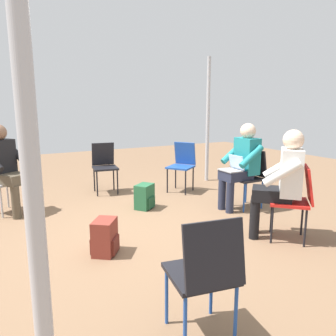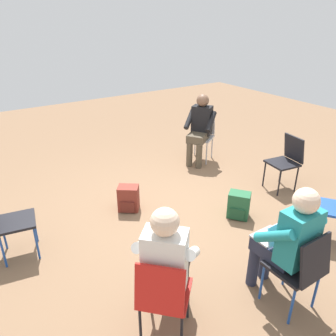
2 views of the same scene
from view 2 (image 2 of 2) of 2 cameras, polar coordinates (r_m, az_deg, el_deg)
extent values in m
plane|color=brown|center=(4.55, 1.10, -8.12)|extent=(14.00, 14.00, 0.00)
cube|color=black|center=(5.29, 19.27, 0.78)|extent=(0.45, 0.45, 0.03)
cylinder|color=black|center=(5.17, 18.80, -2.53)|extent=(0.02, 0.02, 0.42)
cylinder|color=black|center=(5.39, 16.40, -1.02)|extent=(0.02, 0.02, 0.42)
cylinder|color=black|center=(5.39, 21.46, -1.77)|extent=(0.02, 0.02, 0.42)
cylinder|color=black|center=(5.60, 19.06, -0.36)|extent=(0.02, 0.02, 0.42)
cube|color=black|center=(5.34, 21.09, 3.22)|extent=(0.39, 0.15, 0.40)
cube|color=black|center=(3.28, 20.84, -15.83)|extent=(0.40, 0.40, 0.03)
cylinder|color=#1E4799|center=(3.39, 16.02, -18.53)|extent=(0.02, 0.02, 0.42)
cylinder|color=#1E4799|center=(3.60, 19.79, -16.08)|extent=(0.02, 0.02, 0.42)
cylinder|color=#1E4799|center=(3.25, 20.75, -21.60)|extent=(0.02, 0.02, 0.42)
cylinder|color=#1E4799|center=(3.47, 24.36, -18.78)|extent=(0.02, 0.02, 0.42)
cube|color=black|center=(3.07, 24.33, -14.47)|extent=(0.09, 0.38, 0.40)
cube|color=black|center=(4.00, -24.98, -8.48)|extent=(0.46, 0.46, 0.03)
cylinder|color=#1E4799|center=(4.26, -22.17, -9.44)|extent=(0.02, 0.02, 0.42)
cylinder|color=#1E4799|center=(3.97, -21.89, -12.07)|extent=(0.02, 0.02, 0.42)
cylinder|color=#1E4799|center=(4.28, -26.73, -10.17)|extent=(0.02, 0.02, 0.42)
cylinder|color=#1E4799|center=(4.00, -26.81, -12.84)|extent=(0.02, 0.02, 0.42)
cube|color=#B7B7BC|center=(6.08, 5.78, 5.26)|extent=(0.55, 0.55, 0.03)
cylinder|color=#B7B7BC|center=(5.96, 6.72, 2.48)|extent=(0.02, 0.02, 0.42)
cylinder|color=#B7B7BC|center=(6.06, 3.65, 2.99)|extent=(0.02, 0.02, 0.42)
cylinder|color=#B7B7BC|center=(6.27, 7.66, 3.58)|extent=(0.02, 0.02, 0.42)
cylinder|color=#B7B7BC|center=(6.36, 4.72, 4.05)|extent=(0.02, 0.02, 0.42)
cube|color=#B7B7BC|center=(6.18, 6.43, 7.67)|extent=(0.37, 0.28, 0.40)
cube|color=#1E4799|center=(4.33, 26.68, -6.26)|extent=(0.56, 0.56, 0.03)
cylinder|color=black|center=(4.27, 23.94, -9.64)|extent=(0.02, 0.02, 0.42)
cylinder|color=black|center=(4.56, 23.92, -7.31)|extent=(0.02, 0.02, 0.42)
cube|color=red|center=(2.86, -0.50, -20.89)|extent=(0.57, 0.57, 0.03)
cylinder|color=black|center=(3.17, -3.00, -21.06)|extent=(0.02, 0.02, 0.42)
cylinder|color=black|center=(3.12, 3.52, -21.98)|extent=(0.02, 0.02, 0.42)
cylinder|color=black|center=(2.95, -4.85, -25.69)|extent=(0.02, 0.02, 0.42)
cylinder|color=black|center=(2.90, 2.38, -26.83)|extent=(0.02, 0.02, 0.42)
cube|color=red|center=(2.58, -1.49, -20.55)|extent=(0.34, 0.33, 0.40)
cylinder|color=#23283D|center=(3.51, 14.63, -16.17)|extent=(0.11, 0.11, 0.45)
cylinder|color=#23283D|center=(3.62, 16.65, -14.97)|extent=(0.11, 0.11, 0.45)
cube|color=#23283D|center=(3.31, 18.42, -13.25)|extent=(0.42, 0.30, 0.14)
cube|color=teal|center=(3.08, 21.81, -11.07)|extent=(0.22, 0.34, 0.52)
sphere|color=beige|center=(2.89, 22.94, -5.29)|extent=(0.22, 0.22, 0.22)
cylinder|color=teal|center=(2.97, 17.99, -11.23)|extent=(0.40, 0.09, 0.31)
cylinder|color=teal|center=(3.25, 22.59, -8.58)|extent=(0.40, 0.09, 0.31)
cube|color=#9EA0A5|center=(3.32, 17.13, -11.27)|extent=(0.22, 0.30, 0.02)
cube|color=#B2D1F2|center=(3.20, 18.87, -10.62)|extent=(0.05, 0.30, 0.20)
cylinder|color=#4C4233|center=(5.81, 5.42, 2.09)|extent=(0.11, 0.11, 0.45)
cylinder|color=#4C4233|center=(5.87, 3.75, 2.37)|extent=(0.11, 0.11, 0.45)
cube|color=#4C4233|center=(5.88, 5.23, 5.37)|extent=(0.48, 0.52, 0.14)
cube|color=black|center=(5.97, 5.92, 8.28)|extent=(0.40, 0.37, 0.52)
sphere|color=brown|center=(5.88, 6.07, 11.62)|extent=(0.22, 0.22, 0.22)
cylinder|color=black|center=(5.82, 7.50, 8.00)|extent=(0.29, 0.38, 0.31)
cylinder|color=black|center=(5.94, 3.77, 8.51)|extent=(0.29, 0.38, 0.31)
cylinder|color=black|center=(3.27, -0.70, -18.79)|extent=(0.11, 0.11, 0.45)
cylinder|color=black|center=(3.25, 2.58, -19.23)|extent=(0.11, 0.11, 0.45)
cube|color=black|center=(2.94, 0.32, -17.28)|extent=(0.51, 0.51, 0.14)
cube|color=silver|center=(2.63, -0.53, -15.83)|extent=(0.40, 0.40, 0.52)
sphere|color=beige|center=(2.41, -0.57, -9.39)|extent=(0.22, 0.22, 0.22)
cylinder|color=silver|center=(2.73, -4.29, -13.46)|extent=(0.34, 0.34, 0.31)
cylinder|color=silver|center=(2.67, 4.29, -14.57)|extent=(0.34, 0.34, 0.31)
cube|color=maroon|center=(4.60, -6.89, -5.22)|extent=(0.33, 0.34, 0.36)
cube|color=maroon|center=(4.64, -6.84, -6.08)|extent=(0.32, 0.31, 0.16)
cube|color=#235B38|center=(4.52, 12.22, -6.31)|extent=(0.34, 0.33, 0.36)
cube|color=#1C492C|center=(4.56, 12.13, -7.18)|extent=(0.31, 0.32, 0.16)
camera|label=1|loc=(4.83, -48.65, 4.75)|focal=35.00mm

